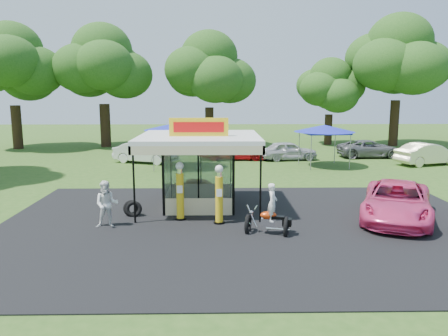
{
  "coord_description": "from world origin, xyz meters",
  "views": [
    {
      "loc": [
        -1.25,
        -14.76,
        5.26
      ],
      "look_at": [
        -0.9,
        4.0,
        2.03
      ],
      "focal_mm": 35.0,
      "sensor_mm": 36.0,
      "label": 1
    }
  ],
  "objects": [
    {
      "name": "spectator_west",
      "position": [
        -5.55,
        1.97,
        0.94
      ],
      "size": [
        0.99,
        0.81,
        1.88
      ],
      "primitive_type": "imported",
      "rotation": [
        0.0,
        0.0,
        0.11
      ],
      "color": "white",
      "rests_on": "ground"
    },
    {
      "name": "oak_far_e",
      "position": [
        16.65,
        28.8,
        8.08
      ],
      "size": [
        10.63,
        10.63,
        12.65
      ],
      "color": "black",
      "rests_on": "ground"
    },
    {
      "name": "oak_far_d",
      "position": [
        10.31,
        29.88,
        5.48
      ],
      "size": [
        7.22,
        7.22,
        8.6
      ],
      "color": "black",
      "rests_on": "ground"
    },
    {
      "name": "bg_car_e",
      "position": [
        14.44,
        16.91,
        0.81
      ],
      "size": [
        5.22,
        3.17,
        1.62
      ],
      "primitive_type": "imported",
      "rotation": [
        0.0,
        0.0,
        1.89
      ],
      "color": "#F0E8B8",
      "rests_on": "ground"
    },
    {
      "name": "spare_tires",
      "position": [
        -4.84,
        3.48,
        0.35
      ],
      "size": [
        0.86,
        0.55,
        0.73
      ],
      "rotation": [
        0.0,
        0.0,
        0.06
      ],
      "color": "black",
      "rests_on": "ground"
    },
    {
      "name": "gas_station_kiosk",
      "position": [
        -2.0,
        4.99,
        1.78
      ],
      "size": [
        5.4,
        5.4,
        4.18
      ],
      "color": "white",
      "rests_on": "ground"
    },
    {
      "name": "gas_pump_right",
      "position": [
        -1.12,
        2.33,
        1.17
      ],
      "size": [
        0.45,
        0.45,
        2.44
      ],
      "color": "black",
      "rests_on": "ground"
    },
    {
      "name": "tent_west",
      "position": [
        -4.0,
        16.02,
        2.91
      ],
      "size": [
        4.6,
        4.6,
        3.22
      ],
      "rotation": [
        0.0,
        0.0,
        0.01
      ],
      "color": "gray",
      "rests_on": "ground"
    },
    {
      "name": "bg_car_d",
      "position": [
        11.45,
        20.74,
        0.72
      ],
      "size": [
        5.21,
        2.49,
        1.44
      ],
      "primitive_type": "imported",
      "rotation": [
        0.0,
        0.0,
        1.59
      ],
      "color": "slate",
      "rests_on": "ground"
    },
    {
      "name": "oak_far_c",
      "position": [
        -1.89,
        28.23,
        6.95
      ],
      "size": [
        9.29,
        9.29,
        10.95
      ],
      "color": "black",
      "rests_on": "ground"
    },
    {
      "name": "motorcycle",
      "position": [
        0.78,
        0.96,
        0.8
      ],
      "size": [
        1.81,
        1.19,
        2.05
      ],
      "rotation": [
        0.0,
        0.0,
        -0.26
      ],
      "color": "black",
      "rests_on": "ground"
    },
    {
      "name": "gas_pump_left",
      "position": [
        -2.74,
        2.89,
        1.19
      ],
      "size": [
        0.46,
        0.46,
        2.48
      ],
      "color": "black",
      "rests_on": "ground"
    },
    {
      "name": "oak_far_a",
      "position": [
        -20.18,
        27.1,
        7.33
      ],
      "size": [
        9.71,
        9.71,
        11.51
      ],
      "color": "black",
      "rests_on": "ground"
    },
    {
      "name": "bg_car_b",
      "position": [
        0.17,
        19.88,
        0.8
      ],
      "size": [
        5.6,
        2.41,
        1.61
      ],
      "primitive_type": "imported",
      "rotation": [
        0.0,
        0.0,
        1.54
      ],
      "color": "red",
      "rests_on": "ground"
    },
    {
      "name": "bg_car_c",
      "position": [
        4.52,
        19.4,
        0.75
      ],
      "size": [
        4.63,
        2.38,
        1.51
      ],
      "primitive_type": "imported",
      "rotation": [
        0.0,
        0.0,
        1.71
      ],
      "color": "#B6B6BB",
      "rests_on": "ground"
    },
    {
      "name": "ground",
      "position": [
        0.0,
        0.0,
        0.0
      ],
      "size": [
        120.0,
        120.0,
        0.0
      ],
      "primitive_type": "plane",
      "color": "#2B4F18",
      "rests_on": "ground"
    },
    {
      "name": "oak_far_b",
      "position": [
        -12.15,
        28.51,
        7.43
      ],
      "size": [
        9.75,
        9.75,
        11.63
      ],
      "color": "black",
      "rests_on": "ground"
    },
    {
      "name": "bg_car_a",
      "position": [
        -6.61,
        18.23,
        0.81
      ],
      "size": [
        5.2,
        3.37,
        1.62
      ],
      "primitive_type": "imported",
      "rotation": [
        0.0,
        0.0,
        1.2
      ],
      "color": "silver",
      "rests_on": "ground"
    },
    {
      "name": "asphalt_apron",
      "position": [
        0.0,
        2.0,
        0.02
      ],
      "size": [
        20.0,
        14.0,
        0.04
      ],
      "primitive_type": "cube",
      "color": "black",
      "rests_on": "ground"
    },
    {
      "name": "kiosk_car",
      "position": [
        -2.0,
        7.2,
        0.48
      ],
      "size": [
        2.82,
        1.13,
        0.96
      ],
      "primitive_type": "imported",
      "rotation": [
        0.0,
        0.0,
        1.57
      ],
      "color": "gold",
      "rests_on": "ground"
    },
    {
      "name": "tent_east",
      "position": [
        6.52,
        16.33,
        2.73
      ],
      "size": [
        4.32,
        4.32,
        3.02
      ],
      "rotation": [
        0.0,
        0.0,
        0.11
      ],
      "color": "gray",
      "rests_on": "ground"
    },
    {
      "name": "pink_sedan",
      "position": [
        6.29,
        2.77,
        0.79
      ],
      "size": [
        4.67,
        6.3,
        1.59
      ],
      "primitive_type": "imported",
      "rotation": [
        0.0,
        0.0,
        -0.4
      ],
      "color": "#EA3F7F",
      "rests_on": "ground"
    }
  ]
}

